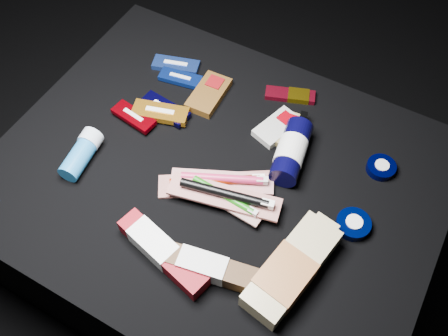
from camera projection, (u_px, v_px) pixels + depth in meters
The scene contains 22 objects.
ground at pixel (218, 248), 1.45m from camera, with size 3.00×3.00×0.00m, color black.
cloth_table at pixel (217, 216), 1.28m from camera, with size 0.98×0.78×0.40m, color black.
luna_bar_0 at pixel (176, 65), 1.29m from camera, with size 0.13×0.08×0.02m.
luna_bar_1 at pixel (180, 78), 1.26m from camera, with size 0.11×0.06×0.01m.
luna_bar_2 at pixel (165, 109), 1.20m from camera, with size 0.13×0.06×0.02m.
luna_bar_3 at pixel (160, 113), 1.19m from camera, with size 0.14×0.09×0.02m.
luna_bar_4 at pixel (134, 117), 1.18m from camera, with size 0.12×0.06×0.01m.
clif_bar_0 at pixel (210, 93), 1.23m from camera, with size 0.07×0.13×0.02m.
clif_bar_1 at pixel (278, 126), 1.17m from camera, with size 0.09×0.12×0.02m.
clif_bar_2 at pixel (290, 129), 1.17m from camera, with size 0.07×0.11×0.02m.
power_bar at pixel (293, 95), 1.23m from camera, with size 0.13×0.08×0.02m.
lotion_bottle at pixel (291, 151), 1.11m from camera, with size 0.09×0.20×0.06m.
cream_tin_upper at pixel (381, 167), 1.11m from camera, with size 0.06×0.06×0.02m.
cream_tin_lower at pixel (353, 224), 1.03m from camera, with size 0.07×0.07×0.02m.
bodywash_bottle at pixel (291, 270), 0.96m from camera, with size 0.12×0.25×0.05m.
deodorant_stick at pixel (82, 154), 1.11m from camera, with size 0.07×0.13×0.05m.
toothbrush_pack_0 at pixel (216, 183), 1.09m from camera, with size 0.24×0.18×0.03m.
toothbrush_pack_1 at pixel (224, 180), 1.08m from camera, with size 0.23×0.14×0.03m.
toothbrush_pack_2 at pixel (224, 197), 1.05m from camera, with size 0.19×0.06×0.02m.
toothbrush_pack_3 at pixel (226, 195), 1.05m from camera, with size 0.25×0.11×0.03m.
toothpaste_carton_red at pixel (160, 250), 0.99m from camera, with size 0.22×0.10×0.04m.
toothpaste_carton_green at pixel (211, 268), 0.96m from camera, with size 0.21×0.08×0.04m.
Camera 1 is at (0.31, -0.52, 1.33)m, focal length 40.00 mm.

